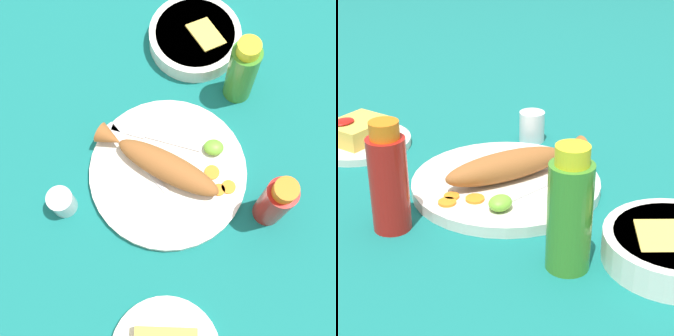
% 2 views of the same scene
% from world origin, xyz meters
% --- Properties ---
extents(ground_plane, '(4.00, 4.00, 0.00)m').
position_xyz_m(ground_plane, '(0.00, 0.00, 0.00)').
color(ground_plane, '#146B66').
extents(main_plate, '(0.31, 0.31, 0.02)m').
position_xyz_m(main_plate, '(0.00, 0.00, 0.01)').
color(main_plate, silver).
rests_on(main_plate, ground_plane).
extents(fried_fish, '(0.25, 0.16, 0.05)m').
position_xyz_m(fried_fish, '(-0.01, 0.01, 0.04)').
color(fried_fish, '#935628').
rests_on(fried_fish, main_plate).
extents(fork_near, '(0.13, 0.15, 0.00)m').
position_xyz_m(fork_near, '(-0.07, 0.03, 0.02)').
color(fork_near, silver).
rests_on(fork_near, main_plate).
extents(fork_far, '(0.18, 0.06, 0.00)m').
position_xyz_m(fork_far, '(-0.04, 0.07, 0.02)').
color(fork_far, silver).
rests_on(fork_far, main_plate).
extents(carrot_slice_near, '(0.02, 0.02, 0.00)m').
position_xyz_m(carrot_slice_near, '(0.10, -0.03, 0.02)').
color(carrot_slice_near, orange).
rests_on(carrot_slice_near, main_plate).
extents(carrot_slice_mid, '(0.03, 0.03, 0.00)m').
position_xyz_m(carrot_slice_mid, '(0.12, -0.03, 0.02)').
color(carrot_slice_mid, orange).
rests_on(carrot_slice_mid, main_plate).
extents(carrot_slice_far, '(0.03, 0.03, 0.00)m').
position_xyz_m(carrot_slice_far, '(0.09, -0.00, 0.02)').
color(carrot_slice_far, orange).
rests_on(carrot_slice_far, main_plate).
extents(lime_wedge_main, '(0.04, 0.03, 0.02)m').
position_xyz_m(lime_wedge_main, '(0.09, 0.05, 0.03)').
color(lime_wedge_main, '#6BB233').
rests_on(lime_wedge_main, main_plate).
extents(hot_sauce_bottle_red, '(0.06, 0.06, 0.17)m').
position_xyz_m(hot_sauce_bottle_red, '(0.19, -0.07, 0.08)').
color(hot_sauce_bottle_red, '#B21914').
rests_on(hot_sauce_bottle_red, ground_plane).
extents(hot_sauce_bottle_green, '(0.06, 0.06, 0.17)m').
position_xyz_m(hot_sauce_bottle_green, '(0.14, 0.19, 0.08)').
color(hot_sauce_bottle_green, '#3D8428').
rests_on(hot_sauce_bottle_green, ground_plane).
extents(salt_cup, '(0.05, 0.05, 0.06)m').
position_xyz_m(salt_cup, '(-0.20, -0.07, 0.03)').
color(salt_cup, silver).
rests_on(salt_cup, ground_plane).
extents(guacamole_bowl, '(0.20, 0.20, 0.06)m').
position_xyz_m(guacamole_bowl, '(0.05, 0.30, 0.02)').
color(guacamole_bowl, white).
rests_on(guacamole_bowl, ground_plane).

